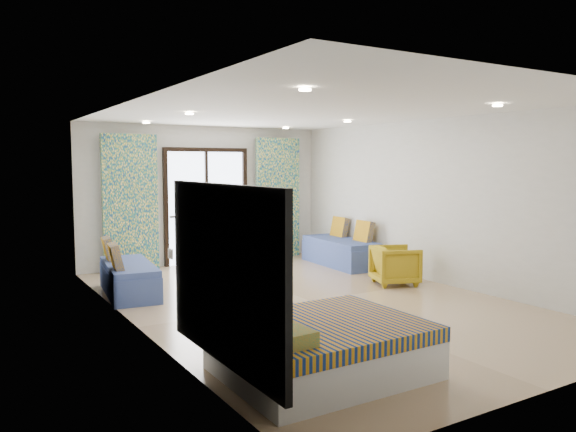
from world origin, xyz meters
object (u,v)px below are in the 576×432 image
coffee_table (236,255)px  daybed_left (128,277)px  bed (321,347)px  armchair (395,263)px  daybed_right (341,251)px

coffee_table → daybed_left: bearing=-162.4°
bed → daybed_left: 4.22m
bed → armchair: 4.20m
daybed_left → daybed_right: (4.23, 0.33, 0.02)m
armchair → daybed_right: bearing=12.2°
bed → daybed_left: bearing=98.7°
bed → armchair: bearing=38.5°
daybed_left → coffee_table: daybed_left is taller
daybed_right → coffee_table: daybed_right is taller
daybed_right → armchair: size_ratio=2.69×
bed → daybed_right: daybed_right is taller
bed → coffee_table: 5.07m
coffee_table → armchair: (1.79, -2.23, 0.02)m
daybed_right → coffee_table: bearing=174.6°
daybed_left → daybed_right: 4.24m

